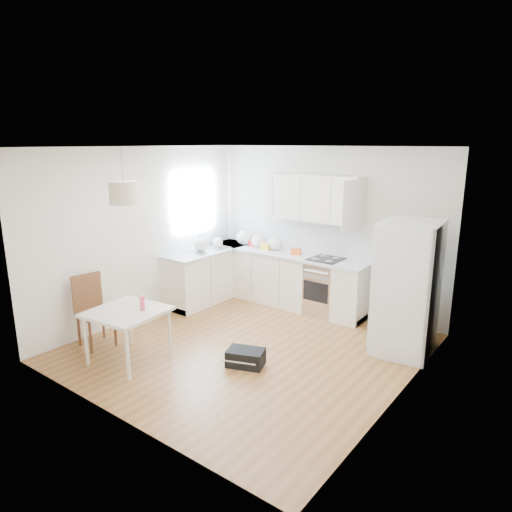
% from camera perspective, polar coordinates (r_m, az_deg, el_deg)
% --- Properties ---
extents(floor, '(4.20, 4.20, 0.00)m').
position_cam_1_polar(floor, '(6.43, -1.04, -11.37)').
color(floor, brown).
rests_on(floor, ground).
extents(ceiling, '(4.20, 4.20, 0.00)m').
position_cam_1_polar(ceiling, '(5.80, -1.17, 13.46)').
color(ceiling, white).
rests_on(ceiling, wall_back).
extents(wall_back, '(4.20, 0.00, 4.20)m').
position_cam_1_polar(wall_back, '(7.70, 8.61, 3.35)').
color(wall_back, silver).
rests_on(wall_back, floor).
extents(wall_left, '(0.00, 4.20, 4.20)m').
position_cam_1_polar(wall_left, '(7.43, -13.97, 2.70)').
color(wall_left, silver).
rests_on(wall_left, floor).
extents(wall_right, '(0.00, 4.20, 4.20)m').
position_cam_1_polar(wall_right, '(5.00, 18.21, -3.05)').
color(wall_right, silver).
rests_on(wall_right, floor).
extents(window_glassblock, '(0.02, 1.00, 1.00)m').
position_cam_1_polar(window_glassblock, '(8.12, -7.76, 6.79)').
color(window_glassblock, '#BFE0F9').
rests_on(window_glassblock, wall_left).
extents(cabinets_back, '(3.00, 0.60, 0.88)m').
position_cam_1_polar(cabinets_back, '(7.96, 3.54, -2.90)').
color(cabinets_back, white).
rests_on(cabinets_back, floor).
extents(cabinets_left, '(0.60, 1.80, 0.88)m').
position_cam_1_polar(cabinets_left, '(8.22, -5.78, -2.40)').
color(cabinets_left, white).
rests_on(cabinets_left, floor).
extents(counter_back, '(3.02, 0.64, 0.04)m').
position_cam_1_polar(counter_back, '(7.84, 3.59, 0.31)').
color(counter_back, silver).
rests_on(counter_back, cabinets_back).
extents(counter_left, '(0.64, 1.82, 0.04)m').
position_cam_1_polar(counter_left, '(8.11, -5.86, 0.72)').
color(counter_left, silver).
rests_on(counter_left, cabinets_left).
extents(backsplash_back, '(3.00, 0.01, 0.58)m').
position_cam_1_polar(backsplash_back, '(8.02, 4.79, 2.86)').
color(backsplash_back, white).
rests_on(backsplash_back, wall_back).
extents(backsplash_left, '(0.01, 1.80, 0.58)m').
position_cam_1_polar(backsplash_left, '(8.24, -7.42, 3.10)').
color(backsplash_left, white).
rests_on(backsplash_left, wall_left).
extents(upper_cabinets, '(1.70, 0.32, 0.75)m').
position_cam_1_polar(upper_cabinets, '(7.55, 7.17, 7.22)').
color(upper_cabinets, white).
rests_on(upper_cabinets, wall_back).
extents(range_oven, '(0.50, 0.61, 0.88)m').
position_cam_1_polar(range_oven, '(7.57, 8.60, -3.94)').
color(range_oven, silver).
rests_on(range_oven, floor).
extents(sink, '(0.50, 0.80, 0.16)m').
position_cam_1_polar(sink, '(8.07, -6.11, 0.76)').
color(sink, silver).
rests_on(sink, counter_left).
extents(refrigerator, '(0.94, 0.98, 1.78)m').
position_cam_1_polar(refrigerator, '(6.37, 18.48, -3.78)').
color(refrigerator, white).
rests_on(refrigerator, floor).
extents(dining_table, '(0.96, 0.96, 0.69)m').
position_cam_1_polar(dining_table, '(6.07, -15.81, -7.19)').
color(dining_table, beige).
rests_on(dining_table, floor).
extents(dining_chair, '(0.48, 0.48, 1.00)m').
position_cam_1_polar(dining_chair, '(6.68, -19.44, -6.59)').
color(dining_chair, '#492316').
rests_on(dining_chair, floor).
extents(drink_bottle, '(0.07, 0.07, 0.22)m').
position_cam_1_polar(drink_bottle, '(5.96, -14.04, -5.57)').
color(drink_bottle, '#EC4161').
rests_on(drink_bottle, dining_table).
extents(gym_bag, '(0.54, 0.44, 0.21)m').
position_cam_1_polar(gym_bag, '(5.92, -1.30, -12.58)').
color(gym_bag, black).
rests_on(gym_bag, floor).
extents(pendant_lamp, '(0.42, 0.42, 0.27)m').
position_cam_1_polar(pendant_lamp, '(5.64, -16.19, 7.60)').
color(pendant_lamp, beige).
rests_on(pendant_lamp, ceiling).
extents(grocery_bag_a, '(0.30, 0.25, 0.27)m').
position_cam_1_polar(grocery_bag_a, '(8.39, -1.54, 2.33)').
color(grocery_bag_a, white).
rests_on(grocery_bag_a, counter_back).
extents(grocery_bag_b, '(0.26, 0.22, 0.23)m').
position_cam_1_polar(grocery_bag_b, '(8.15, 0.29, 1.86)').
color(grocery_bag_b, white).
rests_on(grocery_bag_b, counter_back).
extents(grocery_bag_c, '(0.26, 0.22, 0.24)m').
position_cam_1_polar(grocery_bag_c, '(7.97, 2.39, 1.57)').
color(grocery_bag_c, white).
rests_on(grocery_bag_c, counter_back).
extents(grocery_bag_d, '(0.19, 0.16, 0.17)m').
position_cam_1_polar(grocery_bag_d, '(8.24, -4.82, 1.73)').
color(grocery_bag_d, white).
rests_on(grocery_bag_d, counter_back).
extents(grocery_bag_e, '(0.27, 0.23, 0.25)m').
position_cam_1_polar(grocery_bag_e, '(7.94, -6.94, 1.47)').
color(grocery_bag_e, white).
rests_on(grocery_bag_e, counter_left).
extents(snack_orange, '(0.18, 0.14, 0.11)m').
position_cam_1_polar(snack_orange, '(7.68, 5.04, 0.56)').
color(snack_orange, '#EF5315').
rests_on(snack_orange, counter_back).
extents(snack_yellow, '(0.17, 0.11, 0.11)m').
position_cam_1_polar(snack_yellow, '(8.00, 1.21, 1.18)').
color(snack_yellow, yellow).
rests_on(snack_yellow, counter_back).
extents(snack_red, '(0.19, 0.13, 0.12)m').
position_cam_1_polar(snack_red, '(8.29, -0.25, 1.67)').
color(snack_red, red).
rests_on(snack_red, counter_back).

